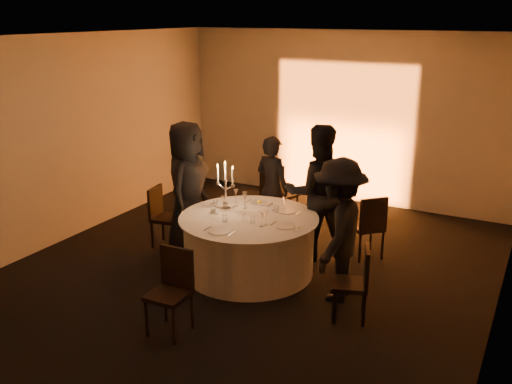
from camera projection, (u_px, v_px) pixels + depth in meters
The scene contains 36 objects.
floor at pixel (249, 272), 7.53m from camera, with size 7.00×7.00×0.00m, color black.
ceiling at pixel (248, 37), 6.63m from camera, with size 7.00×7.00×0.00m, color white.
wall_back at pixel (344, 118), 10.03m from camera, with size 7.00×7.00×0.00m, color beige.
wall_front at pixel (18, 269), 4.13m from camera, with size 7.00×7.00×0.00m, color beige.
wall_left at pixel (71, 138), 8.42m from camera, with size 7.00×7.00×0.00m, color beige.
wall_right at pixel (509, 197), 5.74m from camera, with size 7.00×7.00×0.00m, color beige.
uplighter_fixture at pixel (334, 201), 10.21m from camera, with size 0.25×0.12×0.10m, color black.
banquet_table at pixel (249, 245), 7.42m from camera, with size 1.80×1.80×0.77m.
chair_left at pixel (162, 213), 8.26m from camera, with size 0.44×0.44×0.88m.
chair_back_left at pixel (276, 190), 8.96m from camera, with size 0.55×0.55×1.06m.
chair_back_right at pixel (369, 224), 7.79m from camera, with size 0.56×0.56×0.91m.
chair_right at pixel (357, 279), 6.25m from camera, with size 0.48×0.47×0.86m.
chair_front at pixel (172, 286), 6.02m from camera, with size 0.41×0.41×0.91m.
guest_left at pixel (187, 187), 7.98m from camera, with size 0.91×0.59×1.87m, color black.
guest_back_left at pixel (272, 187), 8.50m from camera, with size 0.57×0.37×1.56m, color black.
guest_back_right at pixel (318, 192), 7.73m from camera, with size 0.91×0.71×1.88m, color black.
guest_right at pixel (339, 230), 6.62m from camera, with size 1.11×0.64×1.72m, color black.
plate_left at pixel (224, 205), 7.74m from camera, with size 0.36×0.28×0.01m.
plate_back_left at pixel (259, 202), 7.81m from camera, with size 0.36×0.25×0.08m.
plate_back_right at pixel (286, 211), 7.49m from camera, with size 0.35×0.25×0.01m.
plate_right at pixel (285, 226), 6.97m from camera, with size 0.36×0.25×0.01m.
plate_front at pixel (220, 231), 6.82m from camera, with size 0.36×0.28×0.01m.
coffee_cup at pixel (213, 211), 7.44m from camera, with size 0.11×0.11×0.07m.
candelabra at pixel (225, 193), 7.51m from camera, with size 0.28×0.13×0.67m.
wine_glass_a at pixel (261, 216), 6.93m from camera, with size 0.07×0.07×0.19m.
wine_glass_b at pixel (236, 193), 7.81m from camera, with size 0.07×0.07×0.19m.
wine_glass_c at pixel (245, 196), 7.70m from camera, with size 0.07×0.07×0.19m.
wine_glass_d at pixel (245, 199), 7.58m from camera, with size 0.07×0.07×0.19m.
wine_glass_e at pixel (223, 200), 7.52m from camera, with size 0.07×0.07×0.19m.
wine_glass_f at pixel (285, 201), 7.48m from camera, with size 0.07×0.07×0.19m.
wine_glass_g at pixel (216, 204), 7.36m from camera, with size 0.07×0.07×0.19m.
wine_glass_h at pixel (266, 215), 6.98m from camera, with size 0.07×0.07×0.19m.
tumbler_a at pixel (225, 218), 7.12m from camera, with size 0.07×0.07×0.09m, color silver.
tumbler_b at pixel (277, 209), 7.46m from camera, with size 0.07×0.07×0.09m, color silver.
tumbler_c at pixel (253, 219), 7.08m from camera, with size 0.07×0.07×0.09m, color silver.
tumbler_d at pixel (245, 218), 7.15m from camera, with size 0.07×0.07×0.09m, color silver.
Camera 1 is at (3.30, -6.02, 3.28)m, focal length 40.00 mm.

